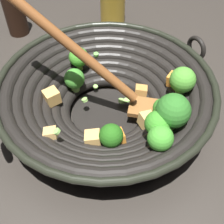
# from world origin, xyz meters

# --- Properties ---
(ground_plane) EXTENTS (4.00, 4.00, 0.00)m
(ground_plane) POSITION_xyz_m (0.00, 0.00, 0.00)
(ground_plane) COLOR #332D28
(wok) EXTENTS (0.46, 0.43, 0.26)m
(wok) POSITION_xyz_m (0.00, -0.00, 0.06)
(wok) COLOR black
(wok) RESTS_ON ground
(soy_sauce_bottle) EXTENTS (0.05, 0.05, 0.17)m
(soy_sauce_bottle) POSITION_xyz_m (-0.04, 0.40, 0.07)
(soy_sauce_bottle) COLOR black
(soy_sauce_bottle) RESTS_ON ground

